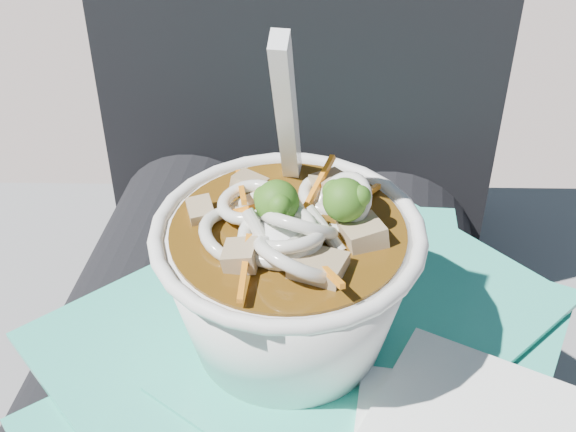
# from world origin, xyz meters

# --- Properties ---
(lap) EXTENTS (0.33, 0.48, 0.15)m
(lap) POSITION_xyz_m (0.00, 0.00, 0.51)
(lap) COLOR black
(lap) RESTS_ON stone_ledge
(person_body) EXTENTS (0.34, 0.94, 0.98)m
(person_body) POSITION_xyz_m (0.00, 0.09, 0.54)
(person_body) COLOR black
(person_body) RESTS_ON ground
(plastic_bag) EXTENTS (0.38, 0.39, 0.02)m
(plastic_bag) POSITION_xyz_m (0.04, 0.01, 0.59)
(plastic_bag) COLOR #2CB99C
(plastic_bag) RESTS_ON lap
(udon_bowl) EXTENTS (0.19, 0.19, 0.21)m
(udon_bowl) POSITION_xyz_m (0.03, 0.01, 0.65)
(udon_bowl) COLOR white
(udon_bowl) RESTS_ON plastic_bag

